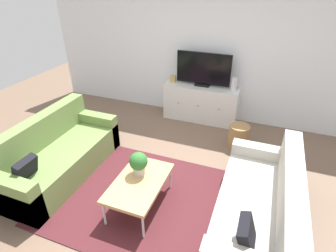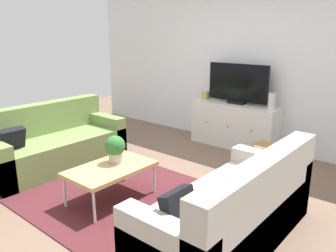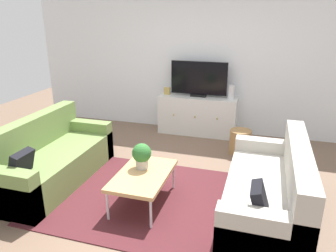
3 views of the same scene
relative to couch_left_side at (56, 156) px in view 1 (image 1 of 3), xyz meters
name	(u,v)px [view 1 (image 1 of 3)]	position (x,y,z in m)	size (l,w,h in m)	color
ground_plane	(150,191)	(1.44, 0.10, -0.29)	(10.00, 10.00, 0.00)	brown
wall_back	(203,48)	(1.44, 2.65, 1.06)	(6.40, 0.12, 2.70)	white
area_rug	(145,199)	(1.44, -0.05, -0.28)	(2.50, 1.90, 0.01)	#4C1E23
couch_left_side	(56,156)	(0.00, 0.00, 0.00)	(0.82, 1.88, 0.86)	olive
couch_right_side	(262,211)	(2.87, 0.00, 0.00)	(0.82, 1.88, 0.86)	#B2ADA3
coffee_table	(139,183)	(1.42, -0.16, 0.08)	(0.58, 0.94, 0.40)	tan
potted_plant	(139,163)	(1.36, -0.03, 0.28)	(0.23, 0.23, 0.31)	#B7B2A8
tv_console	(201,103)	(1.53, 2.37, 0.07)	(1.42, 0.47, 0.71)	silver
flat_screen_tv	(203,70)	(1.53, 2.39, 0.74)	(1.02, 0.16, 0.63)	black
glass_vase	(234,84)	(2.12, 2.37, 0.54)	(0.11, 0.11, 0.24)	silver
mantel_clock	(173,79)	(0.94, 2.37, 0.49)	(0.11, 0.07, 0.13)	tan
wicker_basket	(238,136)	(2.38, 1.65, -0.09)	(0.34, 0.34, 0.40)	#9E7547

